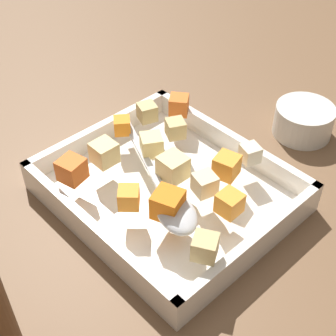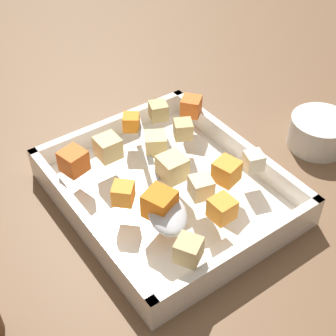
% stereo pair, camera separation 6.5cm
% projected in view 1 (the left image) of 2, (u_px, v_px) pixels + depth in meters
% --- Properties ---
extents(ground_plane, '(4.00, 4.00, 0.00)m').
position_uv_depth(ground_plane, '(168.00, 205.00, 0.68)').
color(ground_plane, brown).
extents(baking_dish, '(0.31, 0.27, 0.05)m').
position_uv_depth(baking_dish, '(168.00, 191.00, 0.68)').
color(baking_dish, white).
rests_on(baking_dish, ground_plane).
extents(carrot_chunk_mid_right, '(0.04, 0.04, 0.03)m').
position_uv_depth(carrot_chunk_mid_right, '(72.00, 170.00, 0.64)').
color(carrot_chunk_mid_right, orange).
rests_on(carrot_chunk_mid_right, baking_dish).
extents(carrot_chunk_near_left, '(0.03, 0.03, 0.02)m').
position_uv_depth(carrot_chunk_near_left, '(122.00, 126.00, 0.72)').
color(carrot_chunk_near_left, orange).
rests_on(carrot_chunk_near_left, baking_dish).
extents(carrot_chunk_corner_sw, '(0.04, 0.04, 0.03)m').
position_uv_depth(carrot_chunk_corner_sw, '(227.00, 166.00, 0.65)').
color(carrot_chunk_corner_sw, orange).
rests_on(carrot_chunk_corner_sw, baking_dish).
extents(carrot_chunk_center, '(0.04, 0.04, 0.03)m').
position_uv_depth(carrot_chunk_center, '(179.00, 105.00, 0.75)').
color(carrot_chunk_center, orange).
rests_on(carrot_chunk_center, baking_dish).
extents(carrot_chunk_near_right, '(0.04, 0.04, 0.03)m').
position_uv_depth(carrot_chunk_near_right, '(127.00, 196.00, 0.61)').
color(carrot_chunk_near_right, orange).
rests_on(carrot_chunk_near_right, baking_dish).
extents(carrot_chunk_back_center, '(0.04, 0.04, 0.03)m').
position_uv_depth(carrot_chunk_back_center, '(168.00, 204.00, 0.59)').
color(carrot_chunk_back_center, orange).
rests_on(carrot_chunk_back_center, baking_dish).
extents(carrot_chunk_far_left, '(0.03, 0.03, 0.03)m').
position_uv_depth(carrot_chunk_far_left, '(230.00, 203.00, 0.60)').
color(carrot_chunk_far_left, orange).
rests_on(carrot_chunk_far_left, baking_dish).
extents(potato_chunk_mid_left, '(0.03, 0.03, 0.03)m').
position_uv_depth(potato_chunk_mid_left, '(104.00, 153.00, 0.67)').
color(potato_chunk_mid_left, '#E0CC89').
rests_on(potato_chunk_mid_left, baking_dish).
extents(potato_chunk_rim_edge, '(0.03, 0.03, 0.03)m').
position_uv_depth(potato_chunk_rim_edge, '(175.00, 128.00, 0.71)').
color(potato_chunk_rim_edge, tan).
rests_on(potato_chunk_rim_edge, baking_dish).
extents(potato_chunk_heap_side, '(0.04, 0.04, 0.03)m').
position_uv_depth(potato_chunk_heap_side, '(151.00, 145.00, 0.68)').
color(potato_chunk_heap_side, '#E0CC89').
rests_on(potato_chunk_heap_side, baking_dish).
extents(potato_chunk_under_handle, '(0.03, 0.03, 0.03)m').
position_uv_depth(potato_chunk_under_handle, '(173.00, 167.00, 0.64)').
color(potato_chunk_under_handle, '#E0CC89').
rests_on(potato_chunk_under_handle, baking_dish).
extents(potato_chunk_corner_nw, '(0.04, 0.04, 0.03)m').
position_uv_depth(potato_chunk_corner_nw, '(205.00, 247.00, 0.55)').
color(potato_chunk_corner_nw, tan).
rests_on(potato_chunk_corner_nw, baking_dish).
extents(potato_chunk_corner_se, '(0.03, 0.03, 0.03)m').
position_uv_depth(potato_chunk_corner_se, '(205.00, 184.00, 0.62)').
color(potato_chunk_corner_se, beige).
rests_on(potato_chunk_corner_se, baking_dish).
extents(potato_chunk_far_right, '(0.03, 0.03, 0.03)m').
position_uv_depth(potato_chunk_far_right, '(147.00, 112.00, 0.74)').
color(potato_chunk_far_right, tan).
rests_on(potato_chunk_far_right, baking_dish).
extents(parsnip_chunk_near_spoon, '(0.03, 0.03, 0.02)m').
position_uv_depth(parsnip_chunk_near_spoon, '(250.00, 153.00, 0.67)').
color(parsnip_chunk_near_spoon, beige).
rests_on(parsnip_chunk_near_spoon, baking_dish).
extents(serving_spoon, '(0.24, 0.12, 0.02)m').
position_uv_depth(serving_spoon, '(172.00, 205.00, 0.60)').
color(serving_spoon, silver).
rests_on(serving_spoon, baking_dish).
extents(small_prep_bowl, '(0.09, 0.09, 0.05)m').
position_uv_depth(small_prep_bowl, '(304.00, 121.00, 0.79)').
color(small_prep_bowl, silver).
rests_on(small_prep_bowl, ground_plane).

